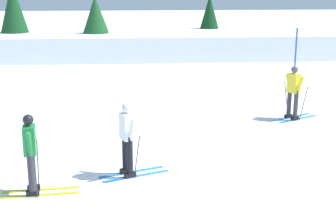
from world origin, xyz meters
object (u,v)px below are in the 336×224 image
(skier_white, at_px, (128,137))
(conifer_far_centre, at_px, (14,12))
(skier_yellow, at_px, (293,91))
(trail_marker_pole, at_px, (295,60))
(conifer_far_left, at_px, (96,21))
(conifer_far_right, at_px, (209,18))
(skier_green, at_px, (31,152))

(skier_white, relative_size, conifer_far_centre, 0.41)
(skier_yellow, relative_size, trail_marker_pole, 0.69)
(trail_marker_pole, xyz_separation_m, conifer_far_left, (-8.40, 9.62, 0.77))
(trail_marker_pole, xyz_separation_m, conifer_far_right, (-1.62, 11.84, 0.72))
(conifer_far_right, bearing_deg, conifer_far_left, -161.87)
(skier_white, bearing_deg, skier_yellow, 40.33)
(skier_yellow, xyz_separation_m, skier_green, (-7.16, -5.26, -0.00))
(trail_marker_pole, height_order, conifer_far_centre, conifer_far_centre)
(skier_green, height_order, conifer_far_left, conifer_far_left)
(skier_white, xyz_separation_m, conifer_far_left, (-1.87, 18.10, 1.10))
(skier_green, bearing_deg, skier_white, 23.36)
(skier_yellow, xyz_separation_m, conifer_far_centre, (-11.69, 14.31, 1.61))
(conifer_far_left, xyz_separation_m, conifer_far_centre, (-4.63, 0.62, 0.51))
(skier_green, xyz_separation_m, trail_marker_pole, (8.50, 9.32, 0.33))
(skier_white, distance_m, conifer_far_left, 18.23)
(skier_white, height_order, skier_green, same)
(skier_yellow, bearing_deg, skier_white, -139.67)
(trail_marker_pole, bearing_deg, conifer_far_left, 131.11)
(skier_green, xyz_separation_m, conifer_far_right, (6.89, 21.17, 1.05))
(conifer_far_centre, bearing_deg, conifer_far_right, 7.99)
(skier_yellow, height_order, trail_marker_pole, trail_marker_pole)
(skier_green, bearing_deg, conifer_far_left, 89.69)
(conifer_far_centre, bearing_deg, trail_marker_pole, -38.18)
(skier_green, height_order, conifer_far_centre, conifer_far_centre)
(conifer_far_right, height_order, conifer_far_centre, conifer_far_centre)
(trail_marker_pole, relative_size, conifer_far_left, 0.73)
(skier_green, xyz_separation_m, conifer_far_centre, (-4.53, 19.57, 1.61))
(skier_green, relative_size, conifer_far_left, 0.50)
(skier_white, relative_size, trail_marker_pole, 0.69)
(skier_yellow, bearing_deg, skier_green, -143.71)
(skier_yellow, distance_m, trail_marker_pole, 4.29)
(skier_green, bearing_deg, conifer_far_centre, 103.02)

